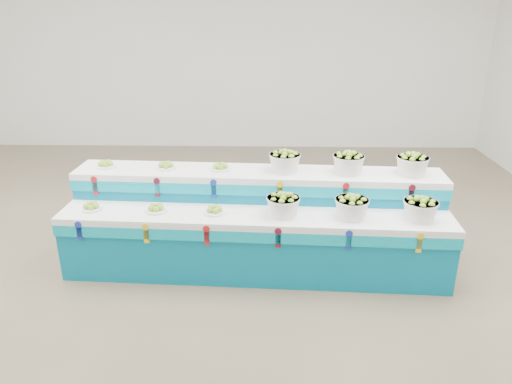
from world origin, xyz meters
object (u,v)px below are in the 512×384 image
display_stand (256,223)px  plate_upper_mid (166,165)px  basket_upper_right (412,164)px  basket_lower_left (283,205)px

display_stand → plate_upper_mid: plate_upper_mid is taller
display_stand → basket_upper_right: (1.67, 0.17, 0.63)m
basket_lower_left → basket_upper_right: 1.48m
basket_lower_left → basket_upper_right: (1.38, 0.44, 0.30)m
display_stand → basket_lower_left: size_ratio=12.00×
display_stand → basket_lower_left: (0.28, -0.27, 0.33)m
basket_lower_left → display_stand: bearing=136.5°
plate_upper_mid → basket_upper_right: bearing=-2.9°
basket_lower_left → basket_upper_right: bearing=17.4°
basket_lower_left → plate_upper_mid: bearing=156.1°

